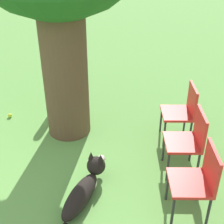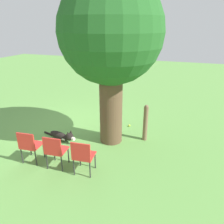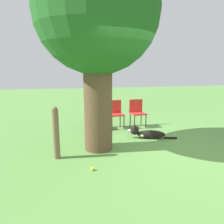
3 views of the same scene
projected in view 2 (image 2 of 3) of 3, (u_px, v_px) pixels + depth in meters
ground_plane at (84, 128)px, 7.15m from camera, size 30.00×30.00×0.00m
oak_tree at (111, 36)px, 5.34m from camera, size 2.63×2.63×4.32m
dog at (62, 136)px, 6.38m from camera, size 0.47×1.27×0.40m
fence_post at (145, 123)px, 6.26m from camera, size 0.13×0.13×1.09m
red_chair_0 at (30, 144)px, 5.23m from camera, size 0.46×0.48×0.85m
red_chair_1 at (55, 149)px, 5.02m from camera, size 0.46×0.48×0.85m
red_chair_2 at (83, 155)px, 4.81m from camera, size 0.46×0.48×0.85m
tennis_ball at (129, 126)px, 7.27m from camera, size 0.07×0.07×0.07m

